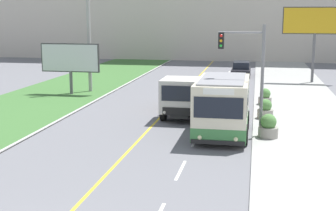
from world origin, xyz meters
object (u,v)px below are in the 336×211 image
at_px(traffic_light_mast, 249,66).
at_px(planter_round_third, 265,97).
at_px(city_bus, 222,107).
at_px(billboard_small, 70,59).
at_px(billboard_large, 315,24).
at_px(dump_truck, 185,97).
at_px(planter_round_second, 265,110).
at_px(car_distant, 241,69).
at_px(utility_pole_far, 88,14).
at_px(planter_round_near, 268,127).

bearing_deg(traffic_light_mast, planter_round_third, 83.14).
height_order(city_bus, planter_round_third, city_bus).
bearing_deg(billboard_small, billboard_large, 27.09).
xyz_separation_m(dump_truck, planter_round_third, (4.80, 4.63, -0.69)).
height_order(traffic_light_mast, planter_round_second, traffic_light_mast).
relative_size(dump_truck, planter_round_third, 5.85).
bearing_deg(car_distant, dump_truck, -97.86).
bearing_deg(car_distant, billboard_small, -133.62).
relative_size(dump_truck, car_distant, 1.49).
height_order(billboard_large, planter_round_second, billboard_large).
xyz_separation_m(billboard_small, planter_round_second, (14.56, -6.18, -2.15)).
height_order(car_distant, traffic_light_mast, traffic_light_mast).
xyz_separation_m(traffic_light_mast, planter_round_second, (0.97, 4.10, -3.00)).
relative_size(utility_pole_far, planter_round_second, 10.49).
relative_size(billboard_large, billboard_small, 1.46).
xyz_separation_m(utility_pole_far, traffic_light_mast, (12.62, -11.87, -2.48)).
height_order(billboard_large, billboard_small, billboard_large).
xyz_separation_m(utility_pole_far, billboard_small, (-0.97, -1.59, -3.33)).
bearing_deg(car_distant, planter_round_second, -83.92).
bearing_deg(traffic_light_mast, car_distant, 92.65).
relative_size(planter_round_near, planter_round_third, 1.09).
height_order(city_bus, planter_round_second, city_bus).
distance_m(billboard_large, planter_round_third, 13.12).
relative_size(billboard_large, planter_round_near, 5.65).
xyz_separation_m(billboard_large, planter_round_third, (-4.31, -11.47, -4.70)).
bearing_deg(utility_pole_far, traffic_light_mast, -43.24).
height_order(billboard_large, planter_round_third, billboard_large).
distance_m(city_bus, car_distant, 23.53).
xyz_separation_m(billboard_large, billboard_small, (-18.92, -9.68, -2.52)).
xyz_separation_m(utility_pole_far, planter_round_third, (13.64, -3.38, -5.51)).
xyz_separation_m(dump_truck, planter_round_second, (4.75, 0.24, -0.67)).
height_order(city_bus, utility_pole_far, utility_pole_far).
bearing_deg(planter_round_near, utility_pole_far, 138.35).
height_order(dump_truck, planter_round_third, dump_truck).
height_order(city_bus, dump_truck, city_bus).
relative_size(billboard_small, planter_round_second, 4.02).
xyz_separation_m(dump_truck, traffic_light_mast, (3.78, -3.85, 2.33)).
bearing_deg(dump_truck, utility_pole_far, 137.79).
bearing_deg(planter_round_third, car_distant, 98.03).
relative_size(city_bus, planter_round_second, 4.74).
bearing_deg(utility_pole_far, billboard_large, 24.25).
bearing_deg(car_distant, city_bus, -90.41).
bearing_deg(dump_truck, traffic_light_mast, -45.54).
xyz_separation_m(planter_round_second, planter_round_third, (0.05, 4.39, -0.02)).
bearing_deg(planter_round_third, planter_round_near, -89.81).
bearing_deg(billboard_large, traffic_light_mast, -104.95).
relative_size(city_bus, car_distant, 1.26).
relative_size(traffic_light_mast, planter_round_third, 5.14).
xyz_separation_m(dump_truck, planter_round_near, (4.83, -4.14, -0.65)).
height_order(dump_truck, traffic_light_mast, traffic_light_mast).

